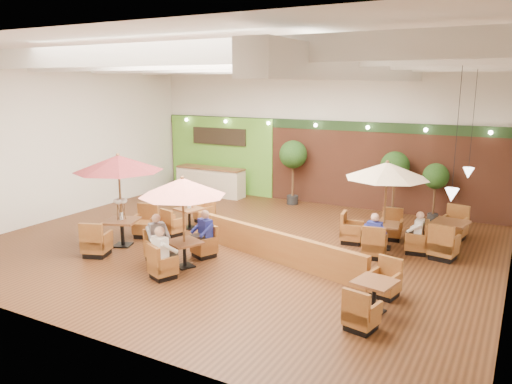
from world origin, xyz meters
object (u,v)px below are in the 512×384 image
Objects in this scene: diner_3 at (375,231)px; diner_4 at (418,228)px; booth_divider at (272,245)px; table_4 at (374,297)px; diner_0 at (162,247)px; table_0 at (119,176)px; table_3 at (189,214)px; topiary_2 at (436,178)px; table_2 at (386,189)px; topiary_0 at (293,157)px; table_5 at (449,235)px; service_counter at (211,181)px; topiary_1 at (395,168)px; diner_2 at (157,233)px; table_1 at (181,201)px; diner_1 at (204,229)px.

diner_3 is 1.07× the size of diner_4.
table_4 is at bearing -13.49° from booth_divider.
diner_0 reaches higher than table_4.
table_0 is 3.56× the size of diner_3.
table_0 is at bearing -174.12° from table_4.
table_3 is 1.18× the size of topiary_2.
diner_4 is (7.55, 3.41, -1.31)m from table_0.
table_3 is 2.81× the size of diner_0.
topiary_2 is 3.68m from diner_4.
table_0 is at bearing -161.36° from table_2.
booth_divider is 2.35× the size of topiary_0.
diner_0 reaches higher than table_5.
topiary_1 is at bearing 1.52° from service_counter.
topiary_1 reaches higher than service_counter.
table_4 is at bearing -86.25° from table_2.
table_0 is at bearing -136.43° from topiary_2.
diner_0 is (-4.04, -4.78, -0.96)m from table_2.
diner_3 is at bearing -99.31° from topiary_2.
topiary_0 is 3.05× the size of diner_2.
table_5 is (1.64, 0.86, -1.35)m from table_2.
table_1 reaches higher than diner_2.
table_3 reaches higher than table_5.
diner_3 is (4.09, 2.99, -0.96)m from table_1.
topiary_0 is 7.61m from diner_2.
topiary_1 is at bearing 55.11° from table_3.
table_3 is 8.24m from topiary_2.
diner_1 is 4.56m from diner_3.
topiary_0 is at bearing 52.42° from table_0.
diner_0 is (4.12, -8.18, 0.19)m from service_counter.
diner_0 is at bearing -119.69° from topiary_2.
service_counter is 1.30× the size of topiary_1.
table_4 is (3.22, -1.75, -0.08)m from booth_divider.
diner_4 is (6.92, 1.03, 0.24)m from table_3.
table_4 is 1.19× the size of topiary_2.
topiary_0 reaches higher than booth_divider.
table_2 is 3.01× the size of diner_0.
diner_3 is (8.16, -4.32, 0.17)m from service_counter.
service_counter is 1.07× the size of table_0.
topiary_1 is 4.66m from diner_3.
diner_1 reaches higher than service_counter.
booth_divider is 3.93m from table_3.
table_4 is 5.82m from diner_2.
diner_1 is 1.13× the size of diner_4.
table_0 reaches higher than table_2.
diner_0 is 1.01× the size of diner_1.
table_1 is 8.27m from topiary_1.
topiary_0 is at bearing 57.21° from diner_4.
diner_3 is (0.00, -0.92, -0.97)m from table_2.
diner_2 is at bearing -149.93° from table_2.
topiary_0 is 3.14× the size of diner_3.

